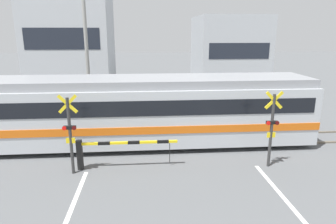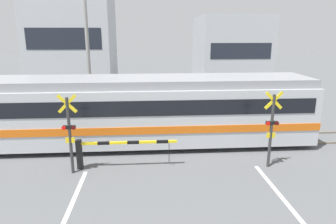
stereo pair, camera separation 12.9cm
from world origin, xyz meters
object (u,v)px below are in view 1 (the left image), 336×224
at_px(crossing_signal_left, 70,131).
at_px(crossing_barrier_near, 105,149).
at_px(crossing_barrier_far, 208,109).
at_px(commuter_train, 132,109).
at_px(crossing_signal_right, 272,126).
at_px(pedestrian, 154,94).

bearing_deg(crossing_signal_left, crossing_barrier_near, 16.33).
bearing_deg(crossing_signal_left, crossing_barrier_far, 43.60).
bearing_deg(commuter_train, crossing_signal_right, -28.92).
height_order(crossing_barrier_far, crossing_signal_left, crossing_signal_left).
bearing_deg(crossing_barrier_far, crossing_signal_left, -136.40).
distance_m(crossing_signal_left, crossing_signal_right, 7.39).
bearing_deg(crossing_signal_right, commuter_train, 151.08).
height_order(crossing_barrier_near, pedestrian, pedestrian).
relative_size(commuter_train, crossing_signal_left, 5.47).
relative_size(crossing_barrier_far, crossing_signal_left, 1.28).
bearing_deg(commuter_train, crossing_barrier_near, -110.32).
relative_size(crossing_barrier_far, pedestrian, 2.21).
height_order(commuter_train, crossing_signal_right, commuter_train).
bearing_deg(crossing_signal_right, crossing_barrier_near, 176.95).
bearing_deg(crossing_signal_left, crossing_signal_right, 0.00).
relative_size(commuter_train, pedestrian, 9.46).
xyz_separation_m(commuter_train, pedestrian, (1.26, 6.57, -0.67)).
bearing_deg(crossing_barrier_near, crossing_signal_left, -163.67).
height_order(crossing_signal_right, pedestrian, crossing_signal_right).
distance_m(crossing_signal_left, pedestrian, 10.09).
distance_m(commuter_train, crossing_barrier_far, 5.21).
bearing_deg(pedestrian, crossing_barrier_far, -50.71).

